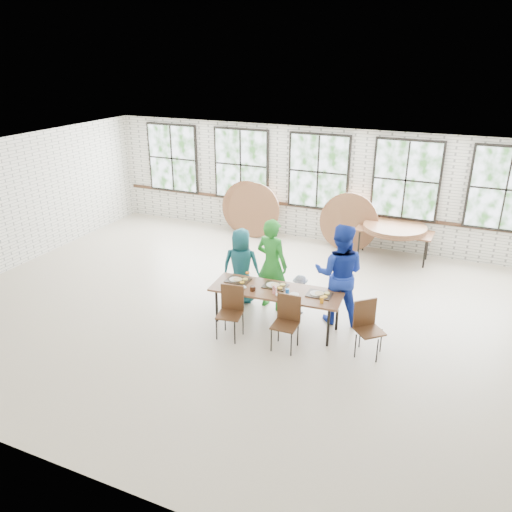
{
  "coord_description": "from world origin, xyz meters",
  "views": [
    {
      "loc": [
        3.59,
        -7.86,
        4.77
      ],
      "look_at": [
        0.0,
        0.4,
        1.05
      ],
      "focal_mm": 35.0,
      "sensor_mm": 36.0,
      "label": 1
    }
  ],
  "objects": [
    {
      "name": "tabletop_clutter",
      "position": [
        0.75,
        -0.28,
        0.77
      ],
      "size": [
        2.02,
        0.6,
        0.11
      ],
      "color": "black",
      "rests_on": "dining_table"
    },
    {
      "name": "dining_table",
      "position": [
        0.68,
        -0.24,
        0.69
      ],
      "size": [
        2.45,
        0.96,
        0.74
      ],
      "rotation": [
        0.0,
        0.0,
        0.07
      ],
      "color": "brown",
      "rests_on": "ground"
    },
    {
      "name": "toddler",
      "position": [
        0.93,
        0.41,
        0.4
      ],
      "size": [
        0.58,
        0.44,
        0.8
      ],
      "primitive_type": "imported",
      "rotation": [
        0.0,
        0.0,
        2.83
      ],
      "color": "#142540",
      "rests_on": "ground"
    },
    {
      "name": "adult_blue",
      "position": [
        1.67,
        0.41,
        0.97
      ],
      "size": [
        1.04,
        0.86,
        1.93
      ],
      "primitive_type": "imported",
      "rotation": [
        0.0,
        0.0,
        3.29
      ],
      "color": "#162E9A",
      "rests_on": "ground"
    },
    {
      "name": "round_tops_leaning",
      "position": [
        -0.87,
        4.09,
        0.74
      ],
      "size": [
        4.38,
        0.39,
        1.49
      ],
      "color": "brown",
      "rests_on": "ground"
    },
    {
      "name": "chair_near_right",
      "position": [
        1.11,
        -0.82,
        0.56
      ],
      "size": [
        0.43,
        0.41,
        0.95
      ],
      "rotation": [
        0.0,
        0.0,
        0.01
      ],
      "color": "#482B18",
      "rests_on": "ground"
    },
    {
      "name": "storage_table",
      "position": [
        2.13,
        3.92,
        0.69
      ],
      "size": [
        1.83,
        0.82,
        0.74
      ],
      "rotation": [
        0.0,
        0.0,
        -0.04
      ],
      "color": "brown",
      "rests_on": "ground"
    },
    {
      "name": "adult_green",
      "position": [
        0.33,
        0.41,
        0.93
      ],
      "size": [
        0.75,
        0.58,
        1.85
      ],
      "primitive_type": "imported",
      "rotation": [
        0.0,
        0.0,
        2.93
      ],
      "color": "#238327",
      "rests_on": "ground"
    },
    {
      "name": "chair_spare",
      "position": [
        2.4,
        -0.46,
        0.56
      ],
      "size": [
        0.58,
        0.58,
        0.95
      ],
      "rotation": [
        0.0,
        0.0,
        0.75
      ],
      "color": "#482B18",
      "rests_on": "ground"
    },
    {
      "name": "round_tops_stacked",
      "position": [
        2.13,
        3.92,
        0.8
      ],
      "size": [
        1.5,
        1.5,
        0.13
      ],
      "color": "brown",
      "rests_on": "storage_table"
    },
    {
      "name": "adult_teal",
      "position": [
        -0.33,
        0.41,
        0.78
      ],
      "size": [
        0.86,
        0.67,
        1.55
      ],
      "primitive_type": "imported",
      "rotation": [
        0.0,
        0.0,
        3.4
      ],
      "color": "#1A6262",
      "rests_on": "ground"
    },
    {
      "name": "chair_near_left",
      "position": [
        0.06,
        -0.86,
        0.56
      ],
      "size": [
        0.48,
        0.47,
        0.95
      ],
      "rotation": [
        0.0,
        0.0,
        0.16
      ],
      "color": "#482B18",
      "rests_on": "ground"
    },
    {
      "name": "room",
      "position": [
        0.0,
        4.44,
        1.83
      ],
      "size": [
        12.0,
        12.0,
        12.0
      ],
      "color": "#C1B399",
      "rests_on": "ground"
    }
  ]
}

